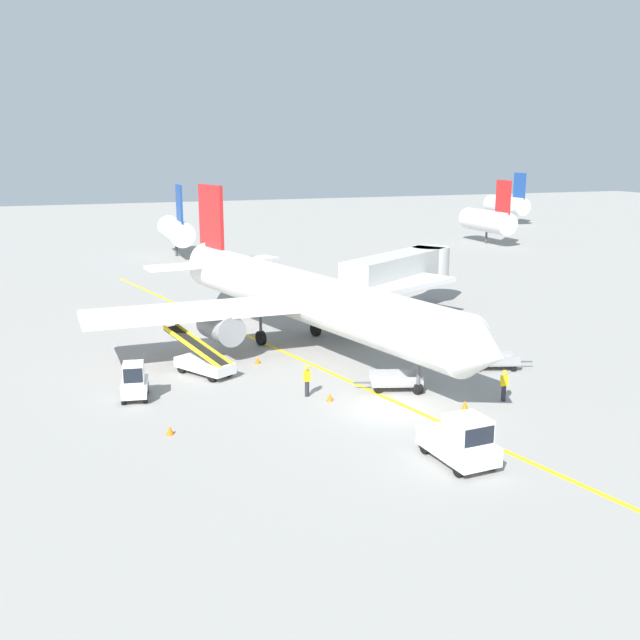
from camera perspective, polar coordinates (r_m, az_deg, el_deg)
ground_plane at (r=37.20m, az=5.57°, el=-7.09°), size 300.00×300.00×0.00m
taxi_line_yellow at (r=41.45m, az=2.42°, el=-4.86°), size 18.37×78.00×0.01m
airliner at (r=48.27m, az=-1.60°, el=1.96°), size 27.95×35.01×10.10m
jet_bridge at (r=58.54m, az=6.62°, el=4.01°), size 12.10×9.10×4.85m
pushback_tug at (r=31.38m, az=11.00°, el=-9.31°), size 2.14×3.72×2.20m
baggage_tug_near_wing at (r=39.56m, az=-14.34°, el=-4.77°), size 1.68×2.58×2.10m
belt_loader_forward_hold at (r=48.31m, az=8.78°, el=-1.40°), size 3.30×5.05×2.59m
belt_loader_aft_hold at (r=43.07m, az=-9.14°, el=-3.24°), size 3.56×4.96×2.59m
baggage_cart_loaded at (r=44.93m, az=13.48°, el=-3.16°), size 3.82×2.37×0.94m
baggage_cart_empty_trailing at (r=40.20m, az=5.95°, el=-4.81°), size 3.82×2.33×0.94m
ground_crew_marshaller at (r=38.81m, az=-1.03°, el=-4.72°), size 0.36×0.24×1.70m
ground_crew_wing_walker at (r=39.29m, az=14.24°, el=-4.92°), size 0.36×0.24×1.70m
safety_cone_nose_left at (r=34.71m, az=-11.69°, el=-8.46°), size 0.36×0.36×0.44m
safety_cone_nose_right at (r=44.94m, az=-4.92°, el=-3.16°), size 0.36×0.36×0.44m
safety_cone_wingtip_left at (r=37.92m, az=11.30°, el=-6.54°), size 0.36×0.36×0.44m
safety_cone_wingtip_right at (r=38.34m, az=0.78°, el=-6.04°), size 0.36×0.36×0.44m
safety_cone_tail_area at (r=52.86m, az=1.48°, el=-0.59°), size 0.36×0.36×0.44m
distant_aircraft_mid_left at (r=90.84m, az=-11.25°, el=6.95°), size 3.00×10.10×8.80m
distant_aircraft_mid_right at (r=103.80m, az=13.02°, el=7.63°), size 3.00×10.10×8.80m
distant_aircraft_far_right at (r=134.28m, az=14.45°, el=8.78°), size 3.00×10.10×8.80m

